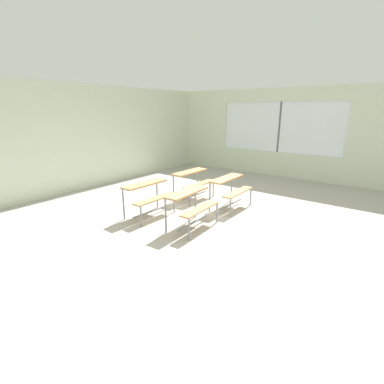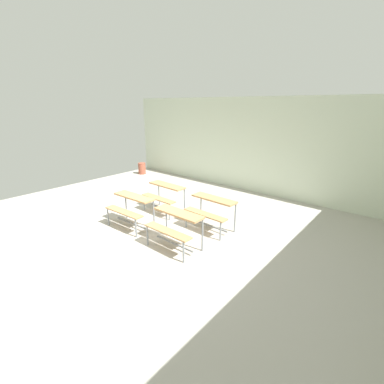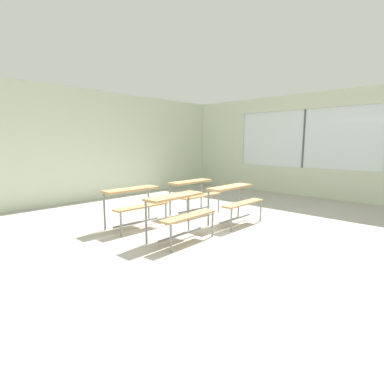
% 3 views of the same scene
% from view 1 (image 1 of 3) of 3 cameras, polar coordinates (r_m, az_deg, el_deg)
% --- Properties ---
extents(ground, '(10.00, 9.00, 0.05)m').
position_cam_1_polar(ground, '(5.96, 3.81, -6.25)').
color(ground, '#ADA89E').
extents(wall_back, '(10.00, 0.12, 3.00)m').
position_cam_1_polar(wall_back, '(8.84, -21.54, 10.37)').
color(wall_back, beige).
rests_on(wall_back, ground).
extents(wall_right, '(0.12, 9.00, 3.00)m').
position_cam_1_polar(wall_right, '(10.06, 20.87, 10.76)').
color(wall_right, beige).
rests_on(wall_right, ground).
extents(desk_bench_r0c0, '(1.12, 0.63, 0.74)m').
position_cam_1_polar(desk_bench_r0c0, '(5.46, -0.12, -1.81)').
color(desk_bench_r0c0, tan).
rests_on(desk_bench_r0c0, ground).
extents(desk_bench_r0c1, '(1.10, 0.59, 0.74)m').
position_cam_1_polar(desk_bench_r0c1, '(6.61, 7.92, 1.34)').
color(desk_bench_r0c1, tan).
rests_on(desk_bench_r0c1, ground).
extents(desk_bench_r1c0, '(1.11, 0.62, 0.74)m').
position_cam_1_polar(desk_bench_r1c0, '(6.14, -8.97, 0.10)').
color(desk_bench_r1c0, tan).
rests_on(desk_bench_r1c0, ground).
extents(desk_bench_r1c1, '(1.11, 0.62, 0.74)m').
position_cam_1_polar(desk_bench_r1c1, '(7.25, 0.25, 2.85)').
color(desk_bench_r1c1, tan).
rests_on(desk_bench_r1c1, ground).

